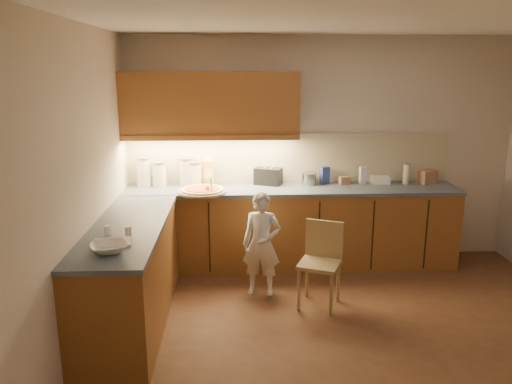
{
  "coord_description": "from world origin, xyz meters",
  "views": [
    {
      "loc": [
        -1.02,
        -3.76,
        2.24
      ],
      "look_at": [
        -0.8,
        1.2,
        1.0
      ],
      "focal_mm": 35.0,
      "sensor_mm": 36.0,
      "label": 1
    }
  ],
  "objects_px": {
    "pizza_on_board": "(202,190)",
    "child": "(262,244)",
    "wooden_chair": "(321,258)",
    "oil_jug": "(209,172)",
    "toaster": "(268,176)"
  },
  "relations": [
    {
      "from": "wooden_chair",
      "to": "oil_jug",
      "type": "distance_m",
      "value": 1.73
    },
    {
      "from": "wooden_chair",
      "to": "child",
      "type": "bearing_deg",
      "value": 179.27
    },
    {
      "from": "wooden_chair",
      "to": "oil_jug",
      "type": "bearing_deg",
      "value": 156.94
    },
    {
      "from": "oil_jug",
      "to": "toaster",
      "type": "relative_size",
      "value": 0.97
    },
    {
      "from": "wooden_chair",
      "to": "toaster",
      "type": "bearing_deg",
      "value": 133.36
    },
    {
      "from": "pizza_on_board",
      "to": "wooden_chair",
      "type": "relative_size",
      "value": 0.65
    },
    {
      "from": "child",
      "to": "toaster",
      "type": "height_order",
      "value": "toaster"
    },
    {
      "from": "wooden_chair",
      "to": "pizza_on_board",
      "type": "bearing_deg",
      "value": 168.09
    },
    {
      "from": "pizza_on_board",
      "to": "child",
      "type": "distance_m",
      "value": 0.94
    },
    {
      "from": "oil_jug",
      "to": "child",
      "type": "bearing_deg",
      "value": -58.78
    },
    {
      "from": "child",
      "to": "toaster",
      "type": "relative_size",
      "value": 3.05
    },
    {
      "from": "toaster",
      "to": "oil_jug",
      "type": "bearing_deg",
      "value": -156.94
    },
    {
      "from": "child",
      "to": "oil_jug",
      "type": "height_order",
      "value": "oil_jug"
    },
    {
      "from": "oil_jug",
      "to": "toaster",
      "type": "xyz_separation_m",
      "value": [
        0.69,
        0.01,
        -0.06
      ]
    },
    {
      "from": "pizza_on_board",
      "to": "oil_jug",
      "type": "bearing_deg",
      "value": 81.43
    }
  ]
}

